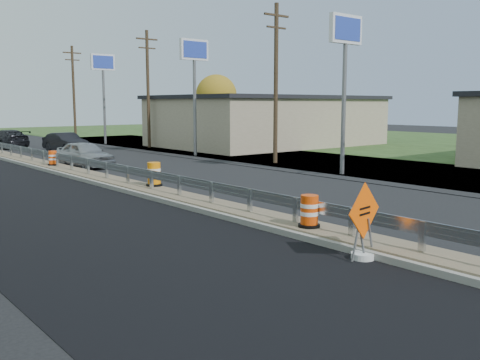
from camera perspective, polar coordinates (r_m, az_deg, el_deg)
ground at (r=18.33m, az=-3.04°, el=-3.09°), size 140.00×140.00×0.00m
grass_verge_far at (r=47.62m, az=19.33°, el=3.38°), size 40.00×120.00×0.03m
median at (r=25.10m, az=-14.01°, el=-0.03°), size 1.60×55.00×0.23m
guardrail at (r=25.93m, az=-15.02°, el=1.56°), size 0.10×46.15×0.72m
retail_building_near at (r=46.83m, az=2.97°, el=6.38°), size 18.50×12.50×4.27m
pylon_sign_south at (r=27.62m, az=11.18°, el=14.02°), size 2.20×0.30×7.90m
pylon_sign_mid at (r=37.22m, az=-4.90°, el=12.57°), size 2.20×0.30×7.90m
pylon_sign_north at (r=49.33m, az=-14.41°, el=11.24°), size 2.20×0.30×7.90m
utility_pole_smid at (r=32.32m, az=3.85°, el=10.53°), size 1.90×0.26×9.40m
utility_pole_nmid at (r=44.42m, az=-9.79°, el=9.76°), size 1.90×0.26×9.40m
utility_pole_north at (r=57.89m, az=-17.32°, el=9.10°), size 1.90×0.26×9.40m
tree_far_yellow at (r=60.79m, az=-2.55°, el=9.02°), size 4.62×4.62×6.86m
caution_sign at (r=12.67m, az=13.01°, el=-6.27°), size 1.29×0.54×1.79m
barrel_median_near at (r=14.68m, az=7.40°, el=-3.37°), size 0.60×0.60×0.88m
barrel_median_mid at (r=22.14m, az=-9.15°, el=0.57°), size 0.66×0.66×0.97m
barrel_median_far at (r=31.05m, az=-19.34°, el=2.20°), size 0.54×0.54×0.79m
barrel_shoulder_far at (r=46.72m, az=-17.34°, el=3.88°), size 0.59×0.59×0.86m
car_silver at (r=31.65m, az=-16.23°, el=2.66°), size 2.20×4.48×1.47m
car_dark_mid at (r=41.77m, az=-18.10°, el=3.82°), size 2.06×4.57×1.46m
car_dark_far at (r=47.67m, az=-23.65°, el=4.04°), size 2.67×5.35×1.49m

